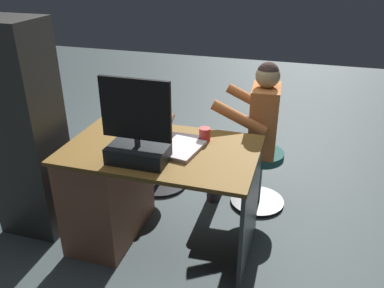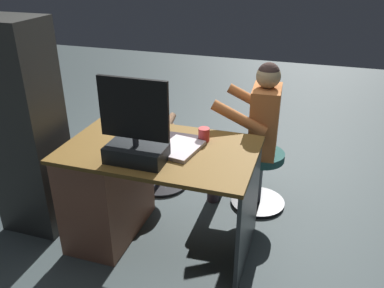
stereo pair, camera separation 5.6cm
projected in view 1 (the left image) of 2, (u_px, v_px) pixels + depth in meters
ground_plane at (180, 213)px, 3.13m from camera, size 10.00×10.00×0.00m
desk at (120, 187)px, 2.74m from camera, size 1.22×0.75×0.74m
monitor at (137, 138)px, 2.28m from camera, size 0.42×0.20×0.51m
keyboard at (171, 137)px, 2.62m from camera, size 0.42×0.14×0.02m
computer_mouse at (126, 131)px, 2.70m from camera, size 0.06×0.10×0.04m
cup at (205, 134)px, 2.58m from camera, size 0.07×0.07×0.09m
tv_remote at (122, 144)px, 2.53m from camera, size 0.09×0.16×0.02m
notebook_binder at (181, 148)px, 2.47m from camera, size 0.27×0.33×0.02m
office_chair_teddy at (159, 158)px, 3.42m from camera, size 0.48×0.48×0.47m
teddy_bear at (158, 118)px, 3.26m from camera, size 0.23×0.24×0.34m
visitor_chair at (259, 174)px, 3.14m from camera, size 0.43×0.43×0.47m
person at (252, 125)px, 2.99m from camera, size 0.52×0.50×1.17m
equipment_rack at (25, 133)px, 2.69m from camera, size 0.44×0.36×1.51m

